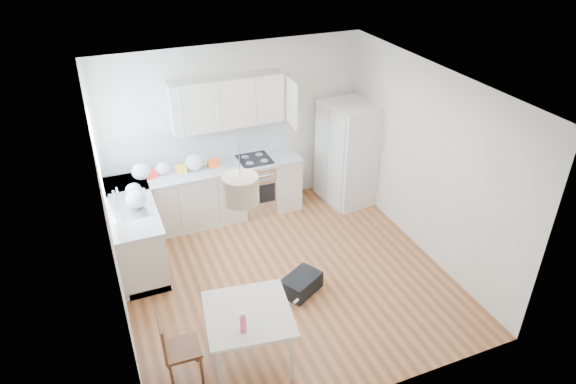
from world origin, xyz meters
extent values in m
plane|color=brown|center=(0.00, 0.00, 0.00)|extent=(4.20, 4.20, 0.00)
plane|color=white|center=(0.00, 0.00, 2.70)|extent=(4.20, 4.20, 0.00)
plane|color=silver|center=(0.00, 2.10, 1.35)|extent=(4.20, 0.00, 4.20)
plane|color=silver|center=(-2.10, 0.00, 1.35)|extent=(0.00, 4.20, 4.20)
plane|color=silver|center=(2.10, 0.00, 1.35)|extent=(0.00, 4.20, 4.20)
cube|color=#BFE0F9|center=(-2.09, 1.15, 1.75)|extent=(0.02, 1.00, 1.00)
cube|color=beige|center=(-0.60, 1.80, 0.44)|extent=(3.00, 0.60, 0.88)
cube|color=beige|center=(-1.80, 1.20, 0.44)|extent=(0.60, 1.80, 0.88)
cube|color=#B7BABC|center=(-0.60, 1.80, 0.90)|extent=(3.02, 0.64, 0.04)
cube|color=#B7BABC|center=(-1.80, 1.20, 0.90)|extent=(0.64, 1.82, 0.04)
cube|color=white|center=(-0.60, 2.09, 1.21)|extent=(3.00, 0.01, 0.58)
cube|color=white|center=(-2.09, 1.20, 1.21)|extent=(0.01, 1.80, 0.58)
cube|color=beige|center=(-0.15, 1.94, 1.88)|extent=(1.70, 0.32, 0.75)
cube|color=beige|center=(-0.92, -1.20, 0.70)|extent=(1.03, 1.03, 0.04)
cylinder|color=beige|center=(-1.35, -1.52, 0.34)|extent=(0.05, 0.05, 0.68)
cylinder|color=beige|center=(-0.59, -1.63, 0.34)|extent=(0.05, 0.05, 0.68)
cylinder|color=beige|center=(-1.24, -0.77, 0.34)|extent=(0.05, 0.05, 0.68)
cylinder|color=beige|center=(-0.48, -0.88, 0.34)|extent=(0.05, 0.05, 0.68)
cylinder|color=#F14385|center=(-1.04, -1.42, 0.83)|extent=(0.08, 0.08, 0.23)
cube|color=black|center=(0.08, -0.35, 0.12)|extent=(0.62, 0.55, 0.24)
cylinder|color=beige|center=(-0.90, -1.12, 2.18)|extent=(0.41, 0.41, 0.26)
ellipsoid|color=white|center=(-1.54, 1.82, 1.05)|extent=(0.28, 0.24, 0.25)
ellipsoid|color=white|center=(-1.22, 1.86, 1.02)|extent=(0.22, 0.19, 0.20)
ellipsoid|color=white|center=(-0.74, 1.82, 1.05)|extent=(0.29, 0.25, 0.26)
ellipsoid|color=white|center=(-1.71, 1.36, 1.02)|extent=(0.22, 0.18, 0.20)
ellipsoid|color=white|center=(-1.72, 1.05, 1.04)|extent=(0.28, 0.23, 0.25)
cube|color=#F55615|center=(-0.46, 1.82, 0.98)|extent=(0.18, 0.12, 0.12)
cube|color=gold|center=(-0.95, 1.82, 0.97)|extent=(0.18, 0.14, 0.11)
cube|color=red|center=(-1.40, 1.82, 0.98)|extent=(0.19, 0.18, 0.11)
camera|label=1|loc=(-2.06, -5.10, 4.56)|focal=32.00mm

